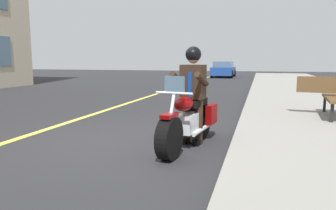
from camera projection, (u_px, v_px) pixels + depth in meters
ground_plane at (121, 142)px, 5.80m from camera, size 80.00×80.00×0.00m
lane_center_stripe at (31, 134)px, 6.35m from camera, size 60.00×0.16×0.01m
motorcycle_main at (189, 121)px, 5.46m from camera, size 2.22×0.78×1.26m
rider_main at (193, 87)px, 5.55m from camera, size 0.67×0.61×1.74m
car_silver at (224, 69)px, 28.27m from camera, size 4.60×1.92×1.40m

